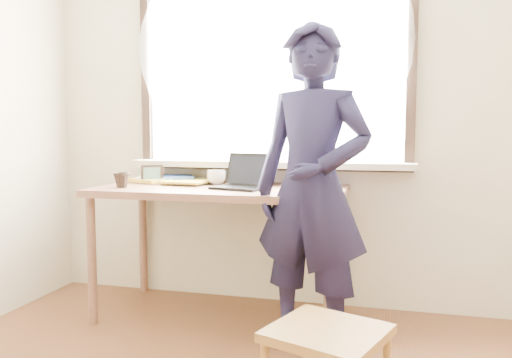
% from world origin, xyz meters
% --- Properties ---
extents(desk, '(1.50, 0.75, 0.80)m').
position_xyz_m(desk, '(-0.43, 1.63, 0.72)').
color(desk, brown).
rests_on(desk, ground).
extents(laptop, '(0.36, 0.32, 0.21)m').
position_xyz_m(laptop, '(-0.28, 1.59, 0.85)').
color(laptop, black).
rests_on(laptop, desk).
extents(mug_white, '(0.17, 0.17, 0.09)m').
position_xyz_m(mug_white, '(-0.50, 1.76, 0.85)').
color(mug_white, white).
rests_on(mug_white, desk).
extents(mug_dark, '(0.13, 0.13, 0.09)m').
position_xyz_m(mug_dark, '(-1.00, 1.46, 0.85)').
color(mug_dark, black).
rests_on(mug_dark, desk).
extents(mouse, '(0.10, 0.07, 0.04)m').
position_xyz_m(mouse, '(0.08, 1.53, 0.82)').
color(mouse, black).
rests_on(mouse, desk).
extents(desk_clutter, '(0.68, 0.51, 0.05)m').
position_xyz_m(desk_clutter, '(-0.62, 1.82, 0.83)').
color(desk_clutter, white).
rests_on(desk_clutter, desk).
extents(book_a, '(0.27, 0.29, 0.02)m').
position_xyz_m(book_a, '(-0.81, 1.88, 0.81)').
color(book_a, white).
rests_on(book_a, desk).
extents(book_b, '(0.24, 0.30, 0.02)m').
position_xyz_m(book_b, '(-0.03, 1.83, 0.81)').
color(book_b, white).
rests_on(book_b, desk).
extents(picture_frame, '(0.14, 0.06, 0.11)m').
position_xyz_m(picture_frame, '(-0.94, 1.73, 0.86)').
color(picture_frame, black).
rests_on(picture_frame, desk).
extents(work_chair, '(0.50, 0.49, 0.41)m').
position_xyz_m(work_chair, '(0.34, 0.56, 0.34)').
color(work_chair, olive).
rests_on(work_chair, ground).
extents(person, '(0.69, 0.54, 1.69)m').
position_xyz_m(person, '(0.18, 1.29, 0.84)').
color(person, black).
rests_on(person, ground).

